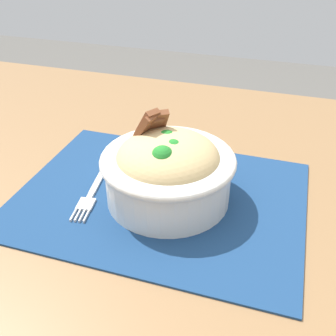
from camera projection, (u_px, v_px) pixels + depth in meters
The scene contains 4 objects.
table at pixel (138, 235), 0.60m from camera, with size 1.30×0.94×0.72m.
placemat at pixel (160, 197), 0.57m from camera, with size 0.40×0.30×0.00m, color navy.
bowl at pixel (168, 168), 0.54m from camera, with size 0.18×0.18×0.13m.
fork at pixel (91, 195), 0.57m from camera, with size 0.03×0.13×0.00m.
Camera 1 is at (-0.18, 0.41, 1.07)m, focal length 42.92 mm.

